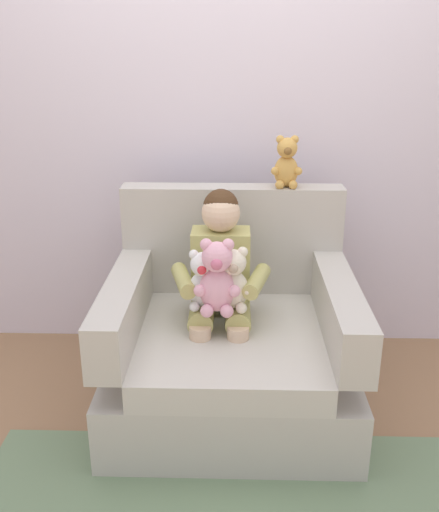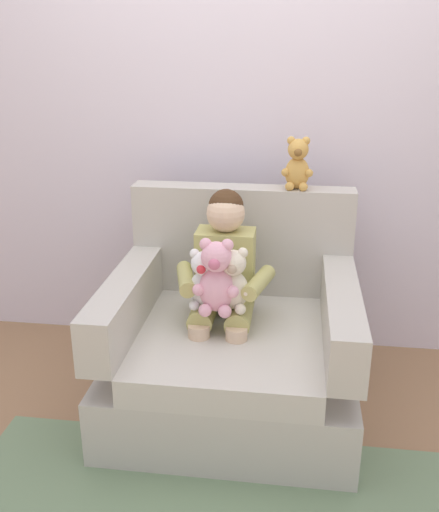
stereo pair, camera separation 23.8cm
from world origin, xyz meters
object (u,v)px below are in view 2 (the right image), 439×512
Objects in this scene: armchair at (233,345)px; plush_cream at (233,281)px; seated_child at (224,275)px; plush_white at (203,281)px; plush_honey_on_backrest at (297,165)px; plush_pink at (216,279)px.

plush_cream is (0.01, -0.09, 0.36)m from armchair.
seated_child is 0.14m from plush_white.
seated_child is at bearing 118.87° from plush_cream.
plush_honey_on_backrest reaches higher than plush_white.
armchair is 0.88m from plush_honey_on_backrest.
armchair is 3.80× the size of plush_cream.
plush_honey_on_backrest is (0.30, 0.33, 0.43)m from seated_child.
seated_child is (-0.05, 0.04, 0.33)m from armchair.
armchair is 0.33m from seated_child.
armchair is 3.26× the size of plush_pink.
armchair is at bearing 31.04° from plush_white.
plush_pink is 1.16× the size of plush_cream.
plush_pink is 1.33× the size of plush_honey_on_backrest.
plush_cream is 1.14× the size of plush_honey_on_backrest.
plush_honey_on_backrest is (0.24, 0.46, 0.40)m from plush_cream.
plush_pink is at bearing -114.98° from armchair.
plush_cream is at bearing 11.61° from plush_pink.
seated_child reaches higher than plush_cream.
armchair is at bearing 51.02° from plush_pink.
armchair is 1.29× the size of seated_child.
plush_honey_on_backrest is (0.25, 0.37, 0.76)m from armchair.
plush_cream reaches higher than plush_white.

